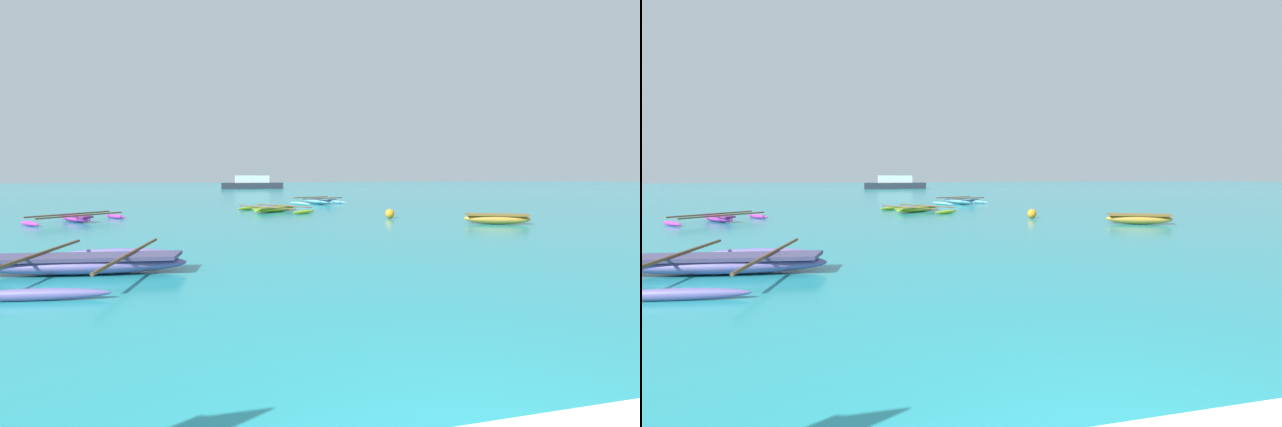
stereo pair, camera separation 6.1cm
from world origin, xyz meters
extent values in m
ellipsoid|color=#665B9F|center=(-4.70, 7.93, 0.20)|extent=(4.25, 1.35, 0.39)
cube|color=#453E64|center=(-4.70, 7.93, 0.35)|extent=(3.92, 1.27, 0.08)
cylinder|color=brown|center=(-3.77, 7.81, 0.41)|extent=(0.57, 3.88, 0.07)
cylinder|color=brown|center=(-5.64, 8.05, 0.41)|extent=(0.57, 3.88, 0.07)
ellipsoid|color=#665B9F|center=(-4.45, 9.87, 0.10)|extent=(2.49, 0.52, 0.20)
ellipsoid|color=#665B9F|center=(-4.95, 5.99, 0.10)|extent=(2.49, 0.52, 0.20)
ellipsoid|color=#B332A8|center=(-8.03, 18.94, 0.15)|extent=(1.89, 1.99, 0.30)
cube|color=#6F2869|center=(-8.03, 18.94, 0.26)|extent=(1.75, 1.84, 0.08)
cylinder|color=brown|center=(-7.68, 18.56, 0.32)|extent=(2.74, 2.53, 0.07)
cylinder|color=brown|center=(-8.38, 19.32, 0.32)|extent=(2.74, 2.53, 0.07)
ellipsoid|color=#B332A8|center=(-6.68, 20.18, 0.10)|extent=(1.20, 1.28, 0.20)
ellipsoid|color=#B332A8|center=(-9.38, 17.70, 0.10)|extent=(1.20, 1.28, 0.20)
ellipsoid|color=#63A5BE|center=(5.04, 27.82, 0.21)|extent=(2.19, 3.63, 0.43)
cube|color=#436775|center=(5.04, 27.82, 0.39)|extent=(2.05, 3.35, 0.08)
cylinder|color=brown|center=(5.37, 27.08, 0.45)|extent=(2.87, 1.29, 0.07)
cylinder|color=brown|center=(4.72, 28.56, 0.45)|extent=(2.87, 1.29, 0.07)
ellipsoid|color=#63A5BE|center=(6.46, 28.43, 0.10)|extent=(1.20, 2.43, 0.20)
ellipsoid|color=#63A5BE|center=(3.63, 27.20, 0.10)|extent=(1.20, 2.43, 0.20)
ellipsoid|color=gold|center=(9.50, 13.83, 0.22)|extent=(2.71, 1.66, 0.44)
cube|color=brown|center=(9.50, 13.83, 0.40)|extent=(2.50, 1.55, 0.08)
ellipsoid|color=#A6D027|center=(1.20, 22.05, 0.14)|extent=(2.86, 2.51, 0.28)
cube|color=olive|center=(1.20, 22.05, 0.24)|extent=(2.65, 2.33, 0.08)
cylinder|color=brown|center=(1.75, 22.50, 0.30)|extent=(2.72, 3.29, 0.07)
cylinder|color=brown|center=(0.65, 21.60, 0.30)|extent=(2.72, 3.29, 0.07)
ellipsoid|color=#A6D027|center=(-0.13, 23.67, 0.10)|extent=(1.47, 1.25, 0.20)
ellipsoid|color=#A6D027|center=(2.53, 20.42, 0.10)|extent=(1.47, 1.25, 0.20)
sphere|color=orange|center=(6.10, 17.23, 0.22)|extent=(0.44, 0.44, 0.44)
cube|color=#2D333D|center=(3.27, 62.98, 0.45)|extent=(9.05, 1.99, 0.91)
cube|color=white|center=(3.27, 62.98, 1.45)|extent=(4.98, 1.69, 1.09)
camera|label=1|loc=(-1.98, -1.81, 2.06)|focal=24.00mm
camera|label=2|loc=(-1.92, -1.83, 2.06)|focal=24.00mm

